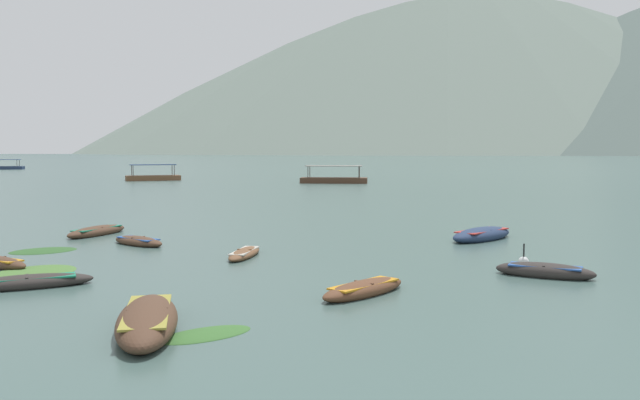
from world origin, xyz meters
The scene contains 18 objects.
ground_plane centered at (0.00, 1500.00, 0.00)m, with size 6000.00×6000.00×0.00m, color #425B56.
mountain_1 centered at (-449.03, 1305.58, 105.22)m, with size 583.66×583.66×210.44m, color slate.
mountain_2 centered at (269.99, 1324.90, 219.10)m, with size 1463.43×1463.43×438.19m, color slate.
rowboat_0 centered at (8.99, 17.34, 0.19)m, with size 3.38×2.38×0.59m.
rowboat_2 centered at (-6.89, 24.85, 0.15)m, with size 3.12×2.78×0.49m.
rowboat_3 centered at (9.23, 26.49, 0.23)m, with size 4.25×4.24×0.74m.
rowboat_4 centered at (-9.96, 28.29, 0.18)m, with size 2.52×4.20×0.57m.
rowboat_5 centered at (2.64, 14.68, 0.16)m, with size 3.13×3.24×0.52m.
rowboat_6 centered at (-2.79, 10.85, 0.24)m, with size 2.24×4.72×0.79m.
rowboat_7 centered at (-7.82, 15.69, 0.16)m, with size 4.00×2.49×0.51m.
rowboat_8 centered at (-1.69, 21.55, 0.13)m, with size 1.43×3.36×0.40m.
ferry_0 centered at (-72.79, 146.56, 0.45)m, with size 10.00×5.60×2.54m.
ferry_1 centered at (3.61, 81.35, 0.45)m, with size 9.15×3.83×2.54m.
ferry_2 centered at (-22.61, 89.27, 0.45)m, with size 8.07×5.26×2.54m.
mooring_buoy centered at (9.07, 19.81, 0.09)m, with size 0.39×0.39×0.89m.
weed_patch_0 centered at (-8.73, 18.07, 0.00)m, with size 3.34×2.62×0.14m, color #477033.
weed_patch_1 centered at (-1.37, 10.52, 0.00)m, with size 2.32×1.14×0.14m, color #38662D.
weed_patch_2 centered at (-10.45, 23.04, 0.00)m, with size 1.90×2.71×0.14m, color #2D5628.
Camera 1 is at (1.21, -4.01, 4.25)m, focal length 35.82 mm.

